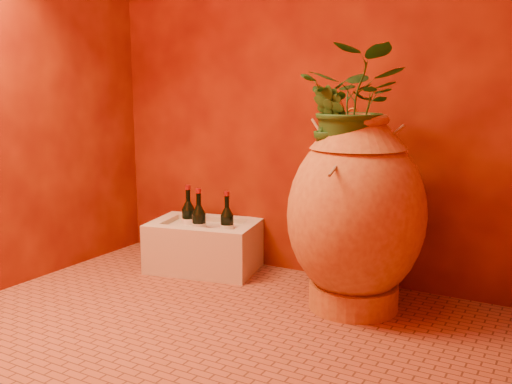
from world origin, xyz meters
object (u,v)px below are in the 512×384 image
Objects in this scene: stone_basin at (205,246)px; wine_bottle_c at (227,227)px; amphora at (356,214)px; wine_bottle_b at (199,226)px; wine_bottle_a at (189,221)px; wall_tap at (351,121)px.

wine_bottle_c reaches higher than stone_basin.
wine_bottle_c is at bearing 4.06° from stone_basin.
amphora is 1.37× the size of stone_basin.
wine_bottle_b is (0.01, -0.06, 0.14)m from stone_basin.
amphora is at bearing -7.73° from stone_basin.
wine_bottle_a is at bearing 180.00° from wine_bottle_c.
wine_bottle_a is 0.99× the size of wine_bottle_b.
stone_basin is 0.19m from wine_bottle_a.
amphora is 2.81× the size of wine_bottle_a.
wine_bottle_b is 0.16m from wine_bottle_c.
wine_bottle_b reaches higher than stone_basin.
wine_bottle_a is (-1.11, 0.14, -0.19)m from amphora.
wine_bottle_a is 0.28m from wine_bottle_c.
wall_tap is (0.83, 0.17, 0.76)m from stone_basin.
amphora is 6.33× the size of wall_tap.
wine_bottle_a is 1.04× the size of wine_bottle_c.
stone_basin is at bearing 96.37° from wine_bottle_b.
wall_tap is (-0.15, 0.31, 0.43)m from amphora.
wall_tap is at bearing 11.76° from stone_basin.
stone_basin is 4.62× the size of wall_tap.
wall_tap is (0.83, 0.24, 0.62)m from wine_bottle_b.
amphora is at bearing -7.44° from wine_bottle_a.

